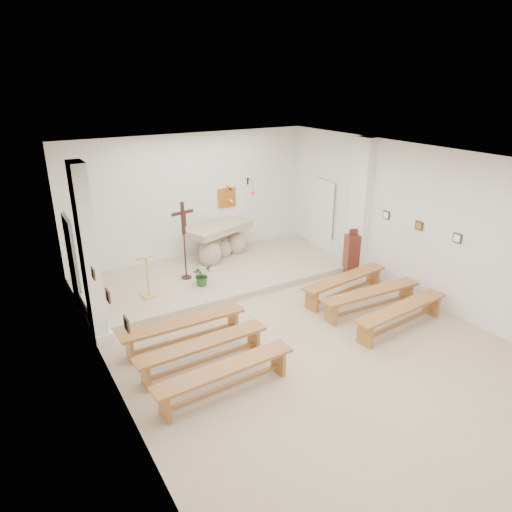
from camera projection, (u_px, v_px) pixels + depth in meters
ground at (296, 337)px, 9.11m from camera, size 7.00×10.00×0.00m
wall_left at (110, 299)px, 6.80m from camera, size 0.02×10.00×3.50m
wall_right at (427, 226)px, 10.13m from camera, size 0.02×10.00×3.50m
wall_back at (192, 199)px, 12.46m from camera, size 7.00×0.02×3.50m
ceiling at (303, 162)px, 7.83m from camera, size 7.00×10.00×0.02m
sanctuary_platform at (218, 274)px, 11.88m from camera, size 6.98×3.00×0.15m
pilaster_left at (89, 256)px, 8.46m from camera, size 0.26×0.55×3.50m
pilaster_right at (360, 207)px, 11.68m from camera, size 0.26×0.55×3.50m
gold_wall_relief at (227, 198)px, 12.97m from camera, size 0.55×0.04×0.55m
sanctuary_lamp at (252, 191)px, 13.04m from camera, size 0.11×0.36×0.44m
station_frame_left_front at (127, 324)px, 6.18m from camera, size 0.03×0.20×0.20m
station_frame_left_mid at (108, 296)px, 6.98m from camera, size 0.03×0.20×0.20m
station_frame_left_rear at (93, 273)px, 7.78m from camera, size 0.03×0.20×0.20m
station_frame_right_front at (457, 238)px, 9.50m from camera, size 0.03×0.20×0.20m
station_frame_right_mid at (419, 226)px, 10.30m from camera, size 0.03×0.20×0.20m
station_frame_right_rear at (386, 215)px, 11.09m from camera, size 0.03×0.20×0.20m
radiator_left at (88, 312)px, 9.53m from camera, size 0.10×0.85×0.52m
radiator_right at (340, 252)px, 12.80m from camera, size 0.10×0.85×0.52m
altar at (220, 244)px, 12.67m from camera, size 2.09×1.37×1.00m
lectern at (148, 275)px, 10.29m from camera, size 0.42×0.37×1.06m
crucifix_stand at (184, 235)px, 11.03m from camera, size 0.59×0.26×1.96m
potted_plant at (202, 275)px, 10.97m from camera, size 0.59×0.55×0.52m
donation_pedestal at (351, 254)px, 11.91m from camera, size 0.41×0.41×1.23m
bench_left_front at (184, 327)px, 8.73m from camera, size 2.46×0.41×0.52m
bench_right_front at (345, 282)px, 10.65m from camera, size 2.48×0.68×0.52m
bench_left_second at (203, 348)px, 8.04m from camera, size 2.46×0.46×0.52m
bench_right_second at (371, 296)px, 9.96m from camera, size 2.47×0.52×0.52m
bench_left_third at (225, 374)px, 7.35m from camera, size 2.47×0.50×0.52m
bench_right_third at (401, 312)px, 9.27m from camera, size 2.48×0.59×0.52m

